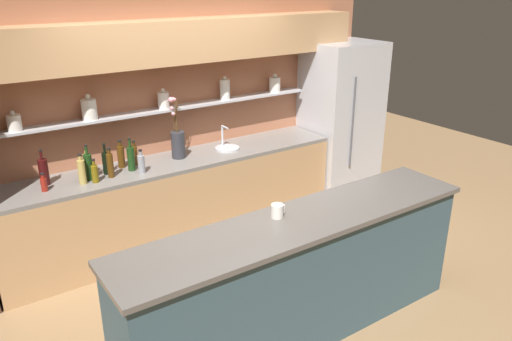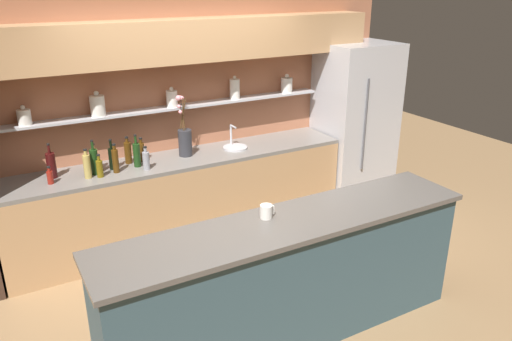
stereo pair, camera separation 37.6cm
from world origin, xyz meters
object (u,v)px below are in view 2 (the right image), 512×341
at_px(bottle_oil_1, 100,168).
at_px(bottle_spirit_8, 87,166).
at_px(refrigerator, 355,124).
at_px(bottle_spirit_4, 115,160).
at_px(coffee_mug, 266,211).
at_px(sink_fixture, 235,146).
at_px(flower_vase, 185,140).
at_px(bottle_spirit_11, 146,160).
at_px(bottle_spirit_2, 141,151).
at_px(bottle_wine_0, 51,165).
at_px(bottle_spirit_5, 128,152).
at_px(bottle_wine_6, 94,161).
at_px(bottle_wine_3, 137,155).
at_px(bottle_spirit_9, 94,159).
at_px(bottle_sauce_7, 50,177).
at_px(bottle_wine_10, 112,158).

relative_size(bottle_oil_1, bottle_spirit_8, 0.79).
distance_m(refrigerator, bottle_spirit_4, 2.97).
bearing_deg(coffee_mug, sink_fixture, 70.02).
height_order(flower_vase, bottle_spirit_11, flower_vase).
height_order(bottle_spirit_2, bottle_spirit_11, bottle_spirit_2).
height_order(bottle_spirit_4, coffee_mug, bottle_spirit_4).
height_order(bottle_wine_0, bottle_spirit_4, bottle_wine_0).
height_order(bottle_spirit_5, bottle_spirit_8, bottle_spirit_8).
xyz_separation_m(refrigerator, bottle_wine_6, (-3.15, 0.01, 0.07)).
relative_size(bottle_wine_3, coffee_mug, 2.93).
relative_size(bottle_spirit_4, bottle_spirit_11, 1.22).
bearing_deg(bottle_spirit_8, bottle_oil_1, -17.77).
height_order(refrigerator, bottle_spirit_9, refrigerator).
height_order(refrigerator, bottle_wine_3, refrigerator).
xyz_separation_m(refrigerator, bottle_oil_1, (-3.13, -0.09, 0.03)).
relative_size(flower_vase, bottle_spirit_4, 2.24).
relative_size(flower_vase, bottle_wine_6, 1.90).
xyz_separation_m(bottle_wine_0, bottle_spirit_8, (0.29, -0.17, -0.01)).
bearing_deg(refrigerator, bottle_sauce_7, -179.46).
bearing_deg(flower_vase, bottle_wine_10, -177.86).
relative_size(bottle_wine_0, bottle_wine_6, 0.99).
height_order(bottle_spirit_2, bottle_spirit_8, bottle_spirit_8).
bearing_deg(bottle_spirit_2, bottle_spirit_8, -160.51).
height_order(bottle_wine_0, bottle_sauce_7, bottle_wine_0).
xyz_separation_m(bottle_spirit_11, coffee_mug, (0.39, -1.65, 0.05)).
bearing_deg(sink_fixture, coffee_mug, -109.98).
height_order(flower_vase, bottle_wine_3, flower_vase).
bearing_deg(bottle_spirit_11, bottle_wine_10, 149.32).
bearing_deg(bottle_wine_6, bottle_spirit_8, -141.93).
xyz_separation_m(flower_vase, bottle_wine_3, (-0.54, -0.07, -0.05)).
bearing_deg(bottle_oil_1, bottle_spirit_2, 26.67).
relative_size(bottle_wine_0, bottle_spirit_11, 1.42).
bearing_deg(bottle_sauce_7, flower_vase, 5.27).
bearing_deg(sink_fixture, bottle_spirit_8, -176.28).
height_order(bottle_wine_0, bottle_spirit_5, bottle_wine_0).
height_order(bottle_spirit_4, bottle_wine_6, bottle_wine_6).
relative_size(sink_fixture, bottle_spirit_2, 1.08).
distance_m(bottle_wine_6, bottle_spirit_9, 0.11).
bearing_deg(flower_vase, refrigerator, -2.40).
height_order(bottle_spirit_5, bottle_sauce_7, bottle_spirit_5).
bearing_deg(bottle_spirit_4, coffee_mug, -68.72).
bearing_deg(bottle_wine_10, bottle_spirit_5, 26.32).
xyz_separation_m(bottle_wine_3, bottle_sauce_7, (-0.82, -0.05, -0.06)).
bearing_deg(bottle_wine_10, bottle_spirit_11, -30.68).
height_order(bottle_wine_6, bottle_spirit_11, bottle_wine_6).
bearing_deg(refrigerator, bottle_spirit_2, 176.74).
bearing_deg(bottle_wine_10, bottle_spirit_2, 15.35).
bearing_deg(bottle_wine_0, bottle_sauce_7, -105.67).
relative_size(bottle_spirit_9, coffee_mug, 2.44).
relative_size(bottle_spirit_4, bottle_sauce_7, 1.71).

